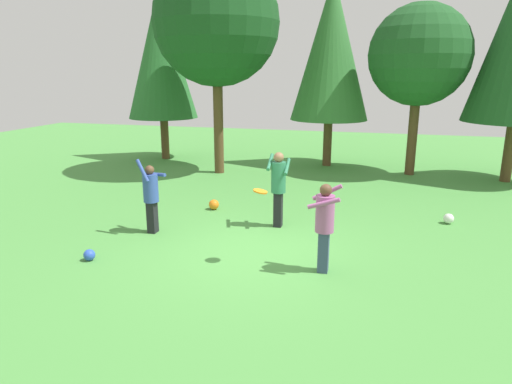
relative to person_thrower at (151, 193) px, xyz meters
The scene contains 12 objects.
ground_plane 2.81m from the person_thrower, 12.68° to the right, with size 40.00×40.00×0.00m, color #4C9342.
person_thrower is the anchor object (origin of this frame).
person_catcher 4.18m from the person_thrower, 15.30° to the right, with size 0.57×0.50×1.66m.
person_bystander 2.92m from the person_thrower, 23.46° to the left, with size 0.52×0.63×1.79m.
frisbee 3.06m from the person_thrower, 20.69° to the right, with size 0.31×0.31×0.07m.
ball_blue 2.02m from the person_thrower, 103.77° to the right, with size 0.22×0.22×0.22m, color blue.
ball_white 7.11m from the person_thrower, 20.13° to the left, with size 0.25×0.25×0.25m, color white.
ball_orange 2.32m from the person_thrower, 70.48° to the left, with size 0.27×0.27×0.27m, color orange.
tree_left 7.77m from the person_thrower, 96.05° to the left, with size 4.30×4.30×7.35m.
tree_far_left 9.91m from the person_thrower, 114.18° to the left, with size 2.82×2.82×6.73m.
tree_right 10.47m from the person_thrower, 52.98° to the left, with size 3.41×3.41×5.82m.
tree_center 9.92m from the person_thrower, 71.51° to the left, with size 2.93×2.93×7.00m.
Camera 1 is at (2.28, -8.36, 3.58)m, focal length 32.01 mm.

